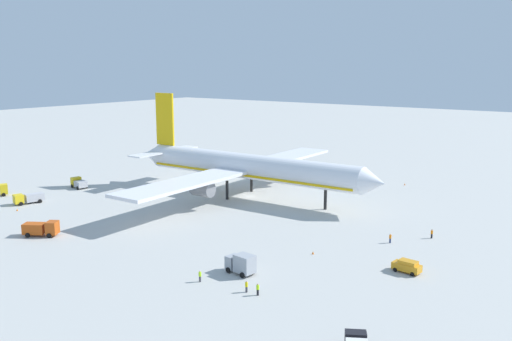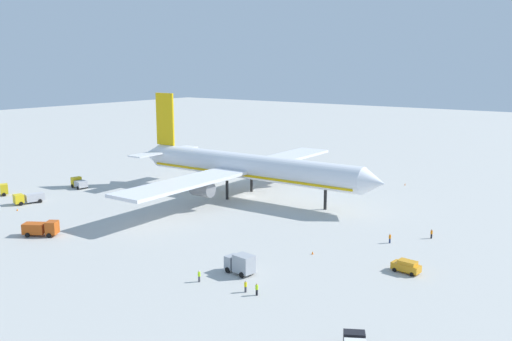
{
  "view_description": "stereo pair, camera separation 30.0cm",
  "coord_description": "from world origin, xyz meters",
  "px_view_note": "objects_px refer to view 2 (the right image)",
  "views": [
    {
      "loc": [
        78.32,
        -105.23,
        31.59
      ],
      "look_at": [
        1.54,
        0.6,
        6.62
      ],
      "focal_mm": 38.95,
      "sensor_mm": 36.0,
      "label": 1
    },
    {
      "loc": [
        78.57,
        -105.05,
        31.59
      ],
      "look_at": [
        1.54,
        0.6,
        6.62
      ],
      "focal_mm": 38.95,
      "sensor_mm": 36.0,
      "label": 2
    }
  ],
  "objects_px": {
    "ground_worker_0": "(246,286)",
    "ground_worker_1": "(390,238)",
    "baggage_cart_0": "(255,164)",
    "service_truck_0": "(241,263)",
    "traffic_cone_0": "(214,157)",
    "service_van": "(406,266)",
    "traffic_cone_1": "(405,184)",
    "traffic_cone_3": "(17,209)",
    "ground_worker_4": "(257,289)",
    "traffic_cone_2": "(312,253)",
    "service_truck_1": "(79,183)",
    "ground_worker_3": "(432,234)",
    "service_truck_2": "(41,228)",
    "ground_worker_2": "(199,276)",
    "service_truck_5": "(29,198)",
    "airliner": "(245,167)"
  },
  "relations": [
    {
      "from": "ground_worker_0",
      "to": "ground_worker_1",
      "type": "bearing_deg",
      "value": 76.76
    },
    {
      "from": "baggage_cart_0",
      "to": "ground_worker_0",
      "type": "bearing_deg",
      "value": -54.6
    },
    {
      "from": "service_truck_0",
      "to": "traffic_cone_0",
      "type": "height_order",
      "value": "service_truck_0"
    },
    {
      "from": "ground_worker_0",
      "to": "service_van",
      "type": "bearing_deg",
      "value": 53.07
    },
    {
      "from": "traffic_cone_1",
      "to": "ground_worker_1",
      "type": "bearing_deg",
      "value": -71.69
    },
    {
      "from": "ground_worker_1",
      "to": "traffic_cone_3",
      "type": "distance_m",
      "value": 79.92
    },
    {
      "from": "ground_worker_4",
      "to": "service_truck_0",
      "type": "bearing_deg",
      "value": 143.03
    },
    {
      "from": "traffic_cone_2",
      "to": "service_truck_1",
      "type": "bearing_deg",
      "value": 173.3
    },
    {
      "from": "ground_worker_1",
      "to": "ground_worker_3",
      "type": "relative_size",
      "value": 1.02
    },
    {
      "from": "service_truck_0",
      "to": "ground_worker_4",
      "type": "xyz_separation_m",
      "value": [
        6.78,
        -5.11,
        -0.79
      ]
    },
    {
      "from": "traffic_cone_2",
      "to": "ground_worker_0",
      "type": "bearing_deg",
      "value": -88.6
    },
    {
      "from": "service_truck_2",
      "to": "ground_worker_2",
      "type": "height_order",
      "value": "service_truck_2"
    },
    {
      "from": "traffic_cone_0",
      "to": "traffic_cone_2",
      "type": "bearing_deg",
      "value": -40.16
    },
    {
      "from": "baggage_cart_0",
      "to": "traffic_cone_3",
      "type": "relative_size",
      "value": 5.39
    },
    {
      "from": "service_truck_5",
      "to": "ground_worker_3",
      "type": "relative_size",
      "value": 4.05
    },
    {
      "from": "ground_worker_1",
      "to": "traffic_cone_3",
      "type": "height_order",
      "value": "ground_worker_1"
    },
    {
      "from": "service_truck_1",
      "to": "traffic_cone_1",
      "type": "bearing_deg",
      "value": 38.2
    },
    {
      "from": "service_van",
      "to": "ground_worker_4",
      "type": "bearing_deg",
      "value": -123.48
    },
    {
      "from": "service_truck_2",
      "to": "service_truck_0",
      "type": "bearing_deg",
      "value": 9.2
    },
    {
      "from": "service_truck_0",
      "to": "traffic_cone_1",
      "type": "bearing_deg",
      "value": 92.62
    },
    {
      "from": "ground_worker_4",
      "to": "service_truck_2",
      "type": "bearing_deg",
      "value": -178.01
    },
    {
      "from": "service_truck_1",
      "to": "baggage_cart_0",
      "type": "xyz_separation_m",
      "value": [
        17.92,
        53.3,
        -0.67
      ]
    },
    {
      "from": "service_truck_2",
      "to": "baggage_cart_0",
      "type": "relative_size",
      "value": 2.24
    },
    {
      "from": "service_truck_1",
      "to": "ground_worker_1",
      "type": "height_order",
      "value": "service_truck_1"
    },
    {
      "from": "service_truck_0",
      "to": "ground_worker_0",
      "type": "bearing_deg",
      "value": -46.73
    },
    {
      "from": "service_truck_1",
      "to": "traffic_cone_0",
      "type": "distance_m",
      "value": 56.81
    },
    {
      "from": "service_truck_1",
      "to": "ground_worker_1",
      "type": "distance_m",
      "value": 83.75
    },
    {
      "from": "service_truck_5",
      "to": "service_van",
      "type": "distance_m",
      "value": 87.49
    },
    {
      "from": "baggage_cart_0",
      "to": "traffic_cone_1",
      "type": "relative_size",
      "value": 5.39
    },
    {
      "from": "baggage_cart_0",
      "to": "ground_worker_2",
      "type": "bearing_deg",
      "value": -58.74
    },
    {
      "from": "service_truck_2",
      "to": "ground_worker_4",
      "type": "relative_size",
      "value": 3.82
    },
    {
      "from": "service_truck_1",
      "to": "ground_worker_0",
      "type": "relative_size",
      "value": 3.14
    },
    {
      "from": "baggage_cart_0",
      "to": "traffic_cone_2",
      "type": "relative_size",
      "value": 5.39
    },
    {
      "from": "service_truck_1",
      "to": "ground_worker_2",
      "type": "xyz_separation_m",
      "value": [
        68.04,
        -29.26,
        -0.42
      ]
    },
    {
      "from": "ground_worker_4",
      "to": "traffic_cone_0",
      "type": "bearing_deg",
      "value": 133.33
    },
    {
      "from": "ground_worker_0",
      "to": "ground_worker_4",
      "type": "bearing_deg",
      "value": 2.08
    },
    {
      "from": "baggage_cart_0",
      "to": "ground_worker_1",
      "type": "distance_m",
      "value": 81.81
    },
    {
      "from": "airliner",
      "to": "ground_worker_1",
      "type": "height_order",
      "value": "airliner"
    },
    {
      "from": "service_truck_1",
      "to": "service_truck_0",
      "type": "bearing_deg",
      "value": -18.01
    },
    {
      "from": "service_truck_0",
      "to": "traffic_cone_3",
      "type": "distance_m",
      "value": 62.65
    },
    {
      "from": "traffic_cone_3",
      "to": "traffic_cone_1",
      "type": "bearing_deg",
      "value": 51.95
    },
    {
      "from": "ground_worker_0",
      "to": "traffic_cone_0",
      "type": "bearing_deg",
      "value": 132.61
    },
    {
      "from": "service_truck_0",
      "to": "ground_worker_2",
      "type": "bearing_deg",
      "value": -115.81
    },
    {
      "from": "service_truck_0",
      "to": "traffic_cone_2",
      "type": "height_order",
      "value": "service_truck_0"
    },
    {
      "from": "ground_worker_1",
      "to": "traffic_cone_2",
      "type": "xyz_separation_m",
      "value": [
        -8.2,
        -13.41,
        -0.61
      ]
    },
    {
      "from": "service_truck_0",
      "to": "service_truck_2",
      "type": "distance_m",
      "value": 42.56
    },
    {
      "from": "service_truck_5",
      "to": "traffic_cone_0",
      "type": "relative_size",
      "value": 12.65
    },
    {
      "from": "traffic_cone_3",
      "to": "ground_worker_0",
      "type": "bearing_deg",
      "value": -4.95
    },
    {
      "from": "ground_worker_4",
      "to": "traffic_cone_1",
      "type": "xyz_separation_m",
      "value": [
        -10.26,
        81.35,
        -0.61
      ]
    },
    {
      "from": "traffic_cone_1",
      "to": "traffic_cone_3",
      "type": "distance_m",
      "value": 95.97
    }
  ]
}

